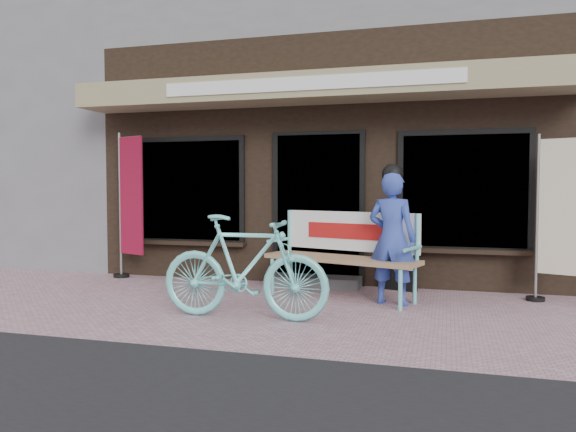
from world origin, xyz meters
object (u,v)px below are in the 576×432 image
(nobori_cream, at_px, (556,216))
(menu_stand, at_px, (400,255))
(bicycle, at_px, (244,267))
(nobori_red, at_px, (129,203))
(bench, at_px, (345,247))
(person, at_px, (392,235))

(nobori_cream, height_order, menu_stand, nobori_cream)
(bicycle, distance_m, menu_stand, 2.58)
(bicycle, xyz_separation_m, nobori_red, (-2.60, 1.99, 0.60))
(bench, relative_size, menu_stand, 2.16)
(person, bearing_deg, menu_stand, 102.10)
(nobori_red, bearing_deg, bench, 12.25)
(nobori_cream, bearing_deg, nobori_red, -161.32)
(bench, relative_size, bicycle, 1.12)
(nobori_red, distance_m, nobori_cream, 5.93)
(bicycle, height_order, nobori_red, nobori_red)
(nobori_cream, bearing_deg, bicycle, -131.05)
(bench, distance_m, menu_stand, 0.94)
(bench, relative_size, nobori_cream, 1.01)
(bench, xyz_separation_m, nobori_cream, (2.51, 0.36, 0.42))
(nobori_red, xyz_separation_m, nobori_cream, (5.92, -0.17, -0.10))
(nobori_cream, bearing_deg, person, -141.63)
(bench, distance_m, bicycle, 1.67)
(menu_stand, bearing_deg, nobori_red, -157.98)
(person, xyz_separation_m, bicycle, (-1.44, -1.20, -0.27))
(bench, relative_size, person, 1.23)
(person, relative_size, nobori_red, 0.75)
(person, height_order, bicycle, person)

